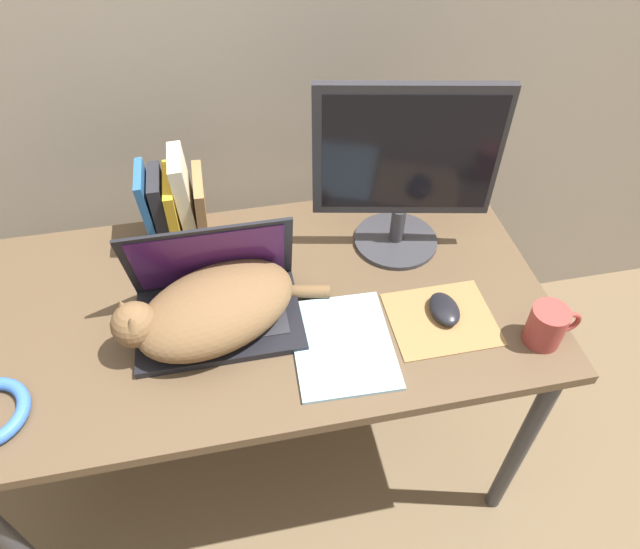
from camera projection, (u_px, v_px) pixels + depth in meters
name	position (u px, v px, depth m)	size (l,w,h in m)	color
desk	(259.00, 322.00, 1.42)	(1.38, 0.71, 0.74)	brown
laptop	(217.00, 301.00, 1.30)	(0.37, 0.24, 0.25)	black
cat	(211.00, 309.00, 1.25)	(0.49, 0.35, 0.15)	brown
external_monitor	(405.00, 168.00, 1.34)	(0.43, 0.22, 0.45)	#333338
mousepad	(441.00, 319.00, 1.32)	(0.24, 0.20, 0.00)	olive
computer_mouse	(444.00, 309.00, 1.32)	(0.07, 0.10, 0.03)	black
book_row	(176.00, 206.00, 1.44)	(0.16, 0.17, 0.26)	#285B93
notepad	(342.00, 344.00, 1.27)	(0.23, 0.28, 0.01)	#99C6E0
mug	(548.00, 326.00, 1.25)	(0.12, 0.08, 0.10)	#993833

